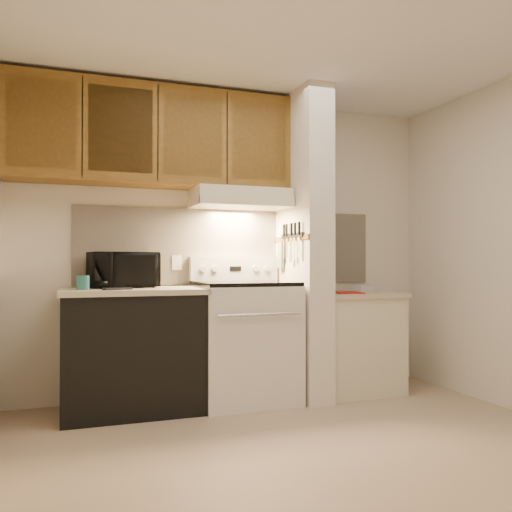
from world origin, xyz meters
name	(u,v)px	position (x,y,z in m)	size (l,w,h in m)	color
floor	(307,448)	(0.00, 0.00, 0.00)	(3.60, 3.60, 0.00)	tan
ceiling	(306,29)	(0.00, 0.00, 2.50)	(3.60, 3.60, 0.00)	white
wall_back	(232,245)	(0.00, 1.50, 1.25)	(3.60, 0.02, 2.50)	silver
backsplash	(232,247)	(0.00, 1.49, 1.24)	(2.60, 0.02, 0.63)	beige
range_body	(245,343)	(0.00, 1.16, 0.46)	(0.76, 0.65, 0.92)	silver
oven_window	(258,344)	(0.00, 0.84, 0.50)	(0.50, 0.01, 0.30)	black
oven_handle	(260,315)	(0.00, 0.80, 0.72)	(0.02, 0.02, 0.65)	silver
cooktop	(245,283)	(0.00, 1.16, 0.94)	(0.74, 0.64, 0.03)	black
range_backguard	(234,269)	(0.00, 1.44, 1.05)	(0.76, 0.08, 0.20)	silver
range_display	(235,269)	(0.00, 1.40, 1.05)	(0.10, 0.01, 0.04)	black
range_knob_left_outer	(203,269)	(-0.28, 1.40, 1.05)	(0.05, 0.05, 0.02)	silver
range_knob_left_inner	(215,269)	(-0.18, 1.40, 1.05)	(0.05, 0.05, 0.02)	silver
range_knob_right_inner	(256,269)	(0.18, 1.40, 1.05)	(0.05, 0.05, 0.02)	silver
range_knob_right_outer	(267,269)	(0.28, 1.40, 1.05)	(0.05, 0.05, 0.02)	silver
dishwasher_front	(132,352)	(-0.88, 1.17, 0.43)	(1.00, 0.63, 0.87)	black
left_countertop	(132,291)	(-0.88, 1.17, 0.89)	(1.04, 0.67, 0.04)	#C2B69C
spoon_rest	(117,289)	(-1.00, 0.97, 0.92)	(0.20, 0.06, 0.01)	black
teal_jar	(83,283)	(-1.23, 1.06, 0.96)	(0.09, 0.09, 0.10)	#216261
outlet	(177,263)	(-0.48, 1.48, 1.10)	(0.08, 0.01, 0.12)	beige
microwave	(123,270)	(-0.93, 1.31, 1.05)	(0.49, 0.33, 0.27)	black
partition_pillar	(303,245)	(0.51, 1.15, 1.25)	(0.22, 0.70, 2.50)	silver
pillar_trim	(290,238)	(0.39, 1.15, 1.30)	(0.01, 0.70, 0.04)	brown
knife_strip	(292,236)	(0.39, 1.10, 1.32)	(0.02, 0.42, 0.04)	black
knife_blade_a	(299,247)	(0.38, 0.94, 1.22)	(0.01, 0.04, 0.16)	silver
knife_handle_a	(299,228)	(0.38, 0.94, 1.37)	(0.02, 0.02, 0.10)	black
knife_blade_b	(294,249)	(0.38, 1.03, 1.21)	(0.01, 0.04, 0.18)	silver
knife_handle_b	(295,229)	(0.38, 1.02, 1.37)	(0.02, 0.02, 0.10)	black
knife_blade_c	(291,250)	(0.38, 1.10, 1.20)	(0.01, 0.04, 0.20)	silver
knife_handle_c	(292,229)	(0.38, 1.09, 1.37)	(0.02, 0.02, 0.10)	black
knife_blade_d	(287,248)	(0.38, 1.18, 1.22)	(0.01, 0.04, 0.16)	silver
knife_handle_d	(287,230)	(0.38, 1.19, 1.37)	(0.02, 0.02, 0.10)	black
knife_blade_e	(283,250)	(0.38, 1.27, 1.21)	(0.01, 0.04, 0.18)	silver
knife_handle_e	(284,230)	(0.38, 1.25, 1.37)	(0.02, 0.02, 0.10)	black
oven_mitt	(281,255)	(0.38, 1.32, 1.16)	(0.03, 0.09, 0.22)	gray
right_cab_base	(353,344)	(0.97, 1.15, 0.40)	(0.70, 0.60, 0.81)	beige
right_countertop	(352,294)	(0.97, 1.15, 0.83)	(0.74, 0.64, 0.04)	#C2B69C
red_folder	(348,293)	(0.84, 1.00, 0.85)	(0.21, 0.28, 0.01)	#B12015
white_box	(364,288)	(1.19, 1.33, 0.87)	(0.16, 0.11, 0.04)	white
range_hood	(240,199)	(0.00, 1.28, 1.62)	(0.78, 0.44, 0.15)	beige
hood_lip	(248,201)	(0.00, 1.07, 1.58)	(0.78, 0.04, 0.06)	beige
upper_cabinets	(154,137)	(-0.69, 1.32, 2.08)	(2.18, 0.33, 0.77)	brown
cab_door_a	(42,123)	(-1.51, 1.17, 2.08)	(0.46, 0.01, 0.63)	brown
cab_gap_a	(82,126)	(-1.23, 1.16, 2.08)	(0.01, 0.01, 0.73)	black
cab_door_b	(121,129)	(-0.96, 1.17, 2.08)	(0.46, 0.01, 0.63)	brown
cab_gap_b	(158,132)	(-0.69, 1.16, 2.08)	(0.01, 0.01, 0.73)	black
cab_door_c	(193,135)	(-0.42, 1.17, 2.08)	(0.46, 0.01, 0.63)	brown
cab_gap_c	(227,138)	(-0.14, 1.16, 2.08)	(0.01, 0.01, 0.73)	black
cab_door_d	(259,141)	(0.13, 1.17, 2.08)	(0.46, 0.01, 0.63)	brown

